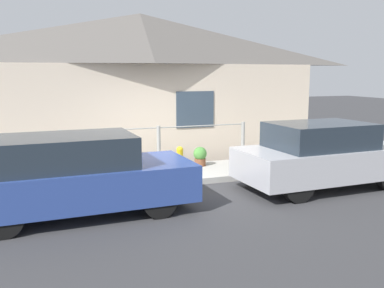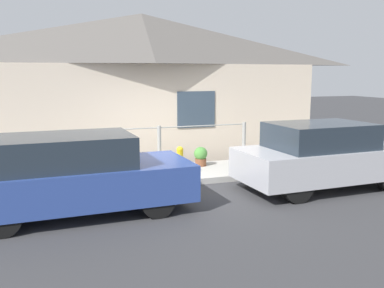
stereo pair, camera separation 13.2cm
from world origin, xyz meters
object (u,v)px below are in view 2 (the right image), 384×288
Objects in this scene: car_left at (75,175)px; fire_hydrant at (180,160)px; potted_plant_near_hydrant at (201,156)px; car_right at (323,156)px.

fire_hydrant is at bearing 32.05° from car_left.
fire_hydrant reaches higher than potted_plant_near_hydrant.
car_right is at bearing -51.35° from potted_plant_near_hydrant.
car_right reaches higher than car_left.
car_left is 3.02m from fire_hydrant.
car_right reaches higher than potted_plant_near_hydrant.
car_left is 1.05× the size of car_right.
potted_plant_near_hydrant is (3.31, 2.43, -0.32)m from car_left.
car_left is 6.01× the size of fire_hydrant.
car_right is at bearing -1.72° from car_left.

